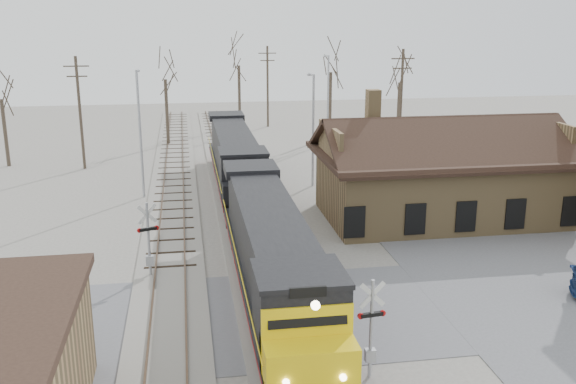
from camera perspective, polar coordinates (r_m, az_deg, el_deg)
name	(u,v)px	position (r m, az deg, el deg)	size (l,w,h in m)	color
ground	(276,315)	(27.65, -1.05, -10.92)	(140.00, 140.00, 0.00)	#9D988E
road	(276,315)	(27.64, -1.05, -10.89)	(60.00, 9.00, 0.03)	#5D5D62
track_main	(243,211)	(41.52, -4.01, -1.72)	(3.40, 90.00, 0.24)	#9D988E
track_siding	(172,215)	(41.38, -10.23, -1.99)	(3.40, 90.00, 0.24)	#9D988E
depot	(439,180)	(40.89, 13.31, 1.04)	(15.20, 9.31, 7.90)	#95794D
locomotive_lead	(273,257)	(27.64, -1.37, -5.79)	(2.90, 19.43, 4.31)	black
locomotive_trailing	(235,159)	(46.46, -4.72, 2.93)	(2.90, 19.43, 4.08)	black
crossbuck_near	(371,331)	(22.82, 7.39, -12.18)	(1.04, 0.27, 3.65)	#A5A8AD
crossbuck_far	(149,242)	(31.53, -12.27, -4.37)	(1.03, 0.45, 3.75)	#A5A8AD
streetlight_a	(140,127)	(45.13, -13.02, 5.65)	(0.25, 2.04, 8.78)	#A5A8AD
streetlight_b	(313,124)	(47.10, 2.22, 6.09)	(0.25, 2.04, 8.24)	#A5A8AD
streetlight_c	(328,94)	(63.60, 3.54, 8.66)	(0.25, 2.04, 8.59)	#A5A8AD
utility_pole_a	(80,111)	(55.05, -18.01, 6.87)	(2.00, 0.24, 9.18)	#382D23
utility_pole_b	(268,85)	(73.26, -1.82, 9.50)	(2.00, 0.24, 9.04)	#382D23
utility_pole_c	(401,104)	(55.88, 10.00, 7.73)	(2.00, 0.24, 9.61)	#382D23
tree_a	(0,88)	(58.13, -24.23, 8.42)	(3.75, 3.75, 9.20)	#382D23
tree_b	(165,68)	(63.47, -10.90, 10.74)	(4.24, 4.24, 10.40)	#382D23
tree_c	(239,55)	(73.69, -4.42, 12.02)	(4.57, 4.57, 11.20)	#382D23
tree_d	(331,61)	(66.46, 3.84, 11.52)	(4.48, 4.48, 10.96)	#382D23
tree_e	(400,74)	(67.88, 9.93, 10.33)	(3.75, 3.75, 9.19)	#382D23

